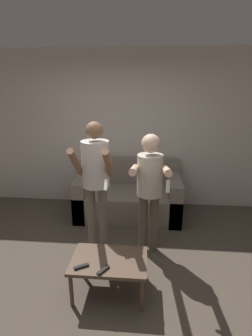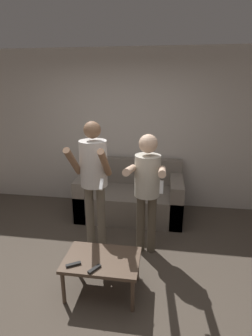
% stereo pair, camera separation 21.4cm
% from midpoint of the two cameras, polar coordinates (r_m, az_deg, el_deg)
% --- Properties ---
extents(ground_plane, '(14.00, 14.00, 0.00)m').
position_cam_midpoint_polar(ground_plane, '(3.23, -4.50, -23.62)').
color(ground_plane, '#4C4238').
extents(wall_back, '(6.40, 0.06, 2.70)m').
position_cam_midpoint_polar(wall_back, '(4.63, 1.10, 8.14)').
color(wall_back, beige).
rests_on(wall_back, ground_plane).
extents(couch, '(1.70, 0.91, 0.89)m').
position_cam_midpoint_polar(couch, '(4.46, 2.39, -6.39)').
color(couch, slate).
rests_on(couch, ground_plane).
extents(person_standing_left, '(0.46, 0.61, 1.71)m').
position_cam_midpoint_polar(person_standing_left, '(3.28, -5.22, -0.97)').
color(person_standing_left, '#6B6051').
rests_on(person_standing_left, ground_plane).
extents(person_standing_right, '(0.44, 0.77, 1.58)m').
position_cam_midpoint_polar(person_standing_right, '(3.22, 6.53, -3.15)').
color(person_standing_right, brown).
rests_on(person_standing_right, ground_plane).
extents(coffee_table, '(0.78, 0.52, 0.41)m').
position_cam_midpoint_polar(coffee_table, '(2.90, -3.02, -19.85)').
color(coffee_table, brown).
rests_on(coffee_table, ground_plane).
extents(remote_near, '(0.11, 0.15, 0.02)m').
position_cam_midpoint_polar(remote_near, '(2.73, -4.50, -21.12)').
color(remote_near, black).
rests_on(remote_near, coffee_table).
extents(remote_far, '(0.15, 0.11, 0.02)m').
position_cam_midpoint_polar(remote_far, '(2.80, -9.11, -20.08)').
color(remote_far, black).
rests_on(remote_far, coffee_table).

